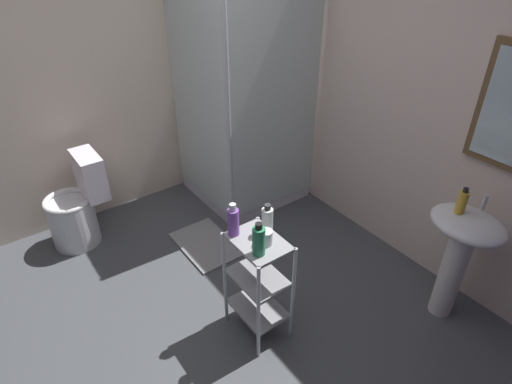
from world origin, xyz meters
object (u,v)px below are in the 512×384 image
object	(u,v)px
storage_cart	(258,279)
lotion_bottle_white	(267,220)
pedestal_sink	(461,246)
conditioner_bottle_purple	(233,221)
hand_soap_bottle	(462,202)
rinse_cup	(266,237)
shower_stall	(242,155)
bath_mat	(206,244)
body_wash_bottle_green	(259,240)
toilet	(77,209)

from	to	relation	value
storage_cart	lotion_bottle_white	distance (m)	0.40
pedestal_sink	storage_cart	bearing A→B (deg)	-119.55
conditioner_bottle_purple	lotion_bottle_white	bearing A→B (deg)	57.70
pedestal_sink	conditioner_bottle_purple	size ratio (longest dim) A/B	3.85
hand_soap_bottle	rinse_cup	distance (m)	1.19
shower_stall	bath_mat	size ratio (longest dim) A/B	3.33
hand_soap_bottle	lotion_bottle_white	size ratio (longest dim) A/B	0.87
hand_soap_bottle	lotion_bottle_white	xyz separation A→B (m)	(-0.60, -0.99, -0.06)
pedestal_sink	body_wash_bottle_green	size ratio (longest dim) A/B	3.90
pedestal_sink	hand_soap_bottle	distance (m)	0.32
pedestal_sink	bath_mat	distance (m)	1.92
hand_soap_bottle	conditioner_bottle_purple	size ratio (longest dim) A/B	0.82
pedestal_sink	storage_cart	distance (m)	1.28
conditioner_bottle_purple	rinse_cup	size ratio (longest dim) A/B	2.32
hand_soap_bottle	rinse_cup	xyz separation A→B (m)	(-0.52, -1.06, -0.10)
shower_stall	hand_soap_bottle	size ratio (longest dim) A/B	11.61
body_wash_bottle_green	lotion_bottle_white	bearing A→B (deg)	128.80
storage_cart	rinse_cup	xyz separation A→B (m)	(0.05, 0.02, 0.35)
toilet	conditioner_bottle_purple	size ratio (longest dim) A/B	3.61
bath_mat	body_wash_bottle_green	bearing A→B (deg)	-11.79
lotion_bottle_white	rinse_cup	size ratio (longest dim) A/B	2.17
shower_stall	conditioner_bottle_purple	distance (m)	1.54
lotion_bottle_white	storage_cart	bearing A→B (deg)	-69.80
storage_cart	rinse_cup	distance (m)	0.35
storage_cart	body_wash_bottle_green	bearing A→B (deg)	-35.14
hand_soap_bottle	bath_mat	world-z (taller)	hand_soap_bottle
lotion_bottle_white	rinse_cup	world-z (taller)	lotion_bottle_white
shower_stall	toilet	distance (m)	1.48
storage_cart	conditioner_bottle_purple	world-z (taller)	conditioner_bottle_purple
shower_stall	storage_cart	size ratio (longest dim) A/B	2.70
storage_cart	bath_mat	bearing A→B (deg)	170.84
body_wash_bottle_green	hand_soap_bottle	bearing A→B (deg)	67.40
pedestal_sink	lotion_bottle_white	distance (m)	1.24
hand_soap_bottle	lotion_bottle_white	world-z (taller)	hand_soap_bottle
pedestal_sink	rinse_cup	distance (m)	1.25
rinse_cup	body_wash_bottle_green	bearing A→B (deg)	-61.77
body_wash_bottle_green	lotion_bottle_white	world-z (taller)	body_wash_bottle_green
bath_mat	storage_cart	bearing A→B (deg)	-9.16
lotion_bottle_white	toilet	bearing A→B (deg)	-155.23
storage_cart	hand_soap_bottle	xyz separation A→B (m)	(0.57, 1.08, 0.45)
toilet	body_wash_bottle_green	size ratio (longest dim) A/B	3.66
hand_soap_bottle	conditioner_bottle_purple	bearing A→B (deg)	-121.29
conditioner_bottle_purple	storage_cart	bearing A→B (deg)	29.29
pedestal_sink	hand_soap_bottle	bearing A→B (deg)	-156.58
hand_soap_bottle	bath_mat	distance (m)	1.97
hand_soap_bottle	shower_stall	bearing A→B (deg)	-171.84
bath_mat	rinse_cup	bearing A→B (deg)	-7.61
shower_stall	toilet	world-z (taller)	shower_stall
shower_stall	bath_mat	bearing A→B (deg)	-57.63
shower_stall	rinse_cup	size ratio (longest dim) A/B	22.05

